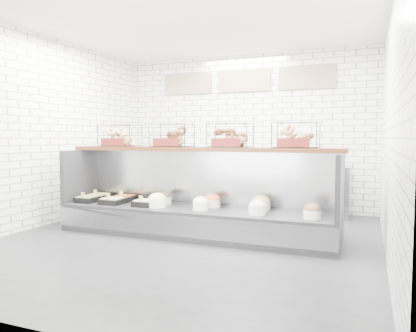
% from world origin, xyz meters
% --- Properties ---
extents(ground, '(5.50, 5.50, 0.00)m').
position_xyz_m(ground, '(0.00, 0.00, 0.00)').
color(ground, black).
rests_on(ground, ground).
extents(room_shell, '(5.02, 5.51, 3.01)m').
position_xyz_m(room_shell, '(0.00, 0.60, 2.06)').
color(room_shell, white).
rests_on(room_shell, ground).
extents(display_case, '(4.00, 0.90, 1.20)m').
position_xyz_m(display_case, '(-0.01, 0.34, 0.33)').
color(display_case, black).
rests_on(display_case, ground).
extents(bagel_shelf, '(4.10, 0.50, 0.40)m').
position_xyz_m(bagel_shelf, '(-0.00, 0.52, 1.38)').
color(bagel_shelf, '#401C0D').
rests_on(bagel_shelf, display_case).
extents(prep_counter, '(4.00, 0.60, 1.20)m').
position_xyz_m(prep_counter, '(-0.01, 2.43, 0.47)').
color(prep_counter, '#93969B').
rests_on(prep_counter, ground).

